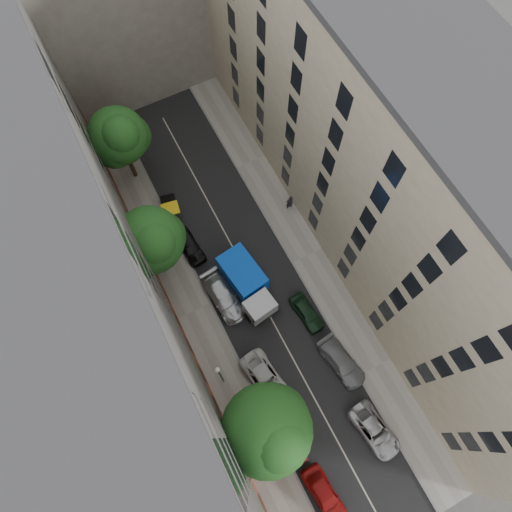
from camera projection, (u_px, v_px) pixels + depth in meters
ground at (252, 283)px, 39.68m from camera, size 120.00×120.00×0.00m
road_surface at (252, 283)px, 39.67m from camera, size 8.00×44.00×0.02m
sidewalk_left at (194, 311)px, 38.68m from camera, size 3.00×44.00×0.15m
sidewalk_right at (307, 256)px, 40.54m from camera, size 3.00×44.00×0.15m
building_left at (94, 309)px, 28.52m from camera, size 8.00×44.00×20.00m
building_right at (389, 171)px, 32.25m from camera, size 8.00×44.00×20.00m
tarp_truck at (247, 283)px, 38.00m from camera, size 3.27×6.51×2.87m
car_left_0 at (325, 495)px, 32.95m from camera, size 2.02×4.39×1.46m
car_left_1 at (285, 440)px, 34.33m from camera, size 1.96×4.40×1.40m
car_left_2 at (265, 379)px, 36.02m from camera, size 2.83×5.11×1.35m
car_left_3 at (223, 297)px, 38.46m from camera, size 2.54×5.22×1.46m
car_left_4 at (189, 246)px, 40.24m from camera, size 1.98×4.13×1.36m
car_left_5 at (172, 214)px, 41.43m from camera, size 2.01×4.14×1.31m
car_right_0 at (375, 431)px, 34.64m from camera, size 2.68×4.80×1.27m
car_right_1 at (342, 362)px, 36.51m from camera, size 2.59×4.90×1.35m
car_right_2 at (307, 312)px, 38.06m from camera, size 1.84×3.85×1.27m
tree_near at (269, 431)px, 29.57m from camera, size 6.21×6.06×9.16m
tree_mid at (152, 242)px, 34.94m from camera, size 5.58×5.35×8.45m
tree_far at (120, 138)px, 38.04m from camera, size 5.23×4.95×8.76m
lamp_post at (220, 374)px, 32.76m from camera, size 0.36×0.36×6.50m
pedestrian at (290, 202)px, 41.36m from camera, size 0.72×0.48×1.93m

